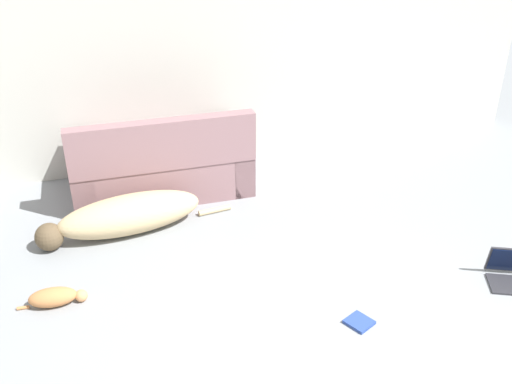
{
  "coord_description": "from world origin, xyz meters",
  "views": [
    {
      "loc": [
        -1.38,
        -1.86,
        2.65
      ],
      "look_at": [
        -0.3,
        1.55,
        0.74
      ],
      "focal_mm": 40.0,
      "sensor_mm": 36.0,
      "label": 1
    }
  ],
  "objects": [
    {
      "name": "wall_back",
      "position": [
        0.0,
        3.77,
        1.27
      ],
      "size": [
        7.16,
        0.06,
        2.54
      ],
      "color": "beige",
      "rests_on": "ground_plane"
    },
    {
      "name": "couch",
      "position": [
        -0.76,
        3.17,
        0.27
      ],
      "size": [
        1.69,
        0.89,
        0.86
      ],
      "rotation": [
        0.0,
        0.0,
        3.13
      ],
      "color": "gray",
      "rests_on": "ground_plane"
    },
    {
      "name": "dog",
      "position": [
        -1.18,
        2.5,
        0.16
      ],
      "size": [
        1.72,
        0.55,
        0.34
      ],
      "rotation": [
        0.0,
        0.0,
        3.26
      ],
      "color": "tan",
      "rests_on": "ground_plane"
    },
    {
      "name": "cat",
      "position": [
        -1.77,
        1.66,
        0.07
      ],
      "size": [
        0.49,
        0.18,
        0.14
      ],
      "rotation": [
        0.0,
        0.0,
        6.21
      ],
      "color": "#BC7A47",
      "rests_on": "ground_plane"
    },
    {
      "name": "laptop_open",
      "position": [
        1.53,
        0.93,
        0.08
      ],
      "size": [
        0.44,
        0.42,
        0.25
      ],
      "rotation": [
        0.0,
        0.0,
        -0.44
      ],
      "color": "#2D2D33",
      "rests_on": "ground_plane"
    },
    {
      "name": "book_blue",
      "position": [
        0.21,
        0.82,
        0.01
      ],
      "size": [
        0.22,
        0.22,
        0.02
      ],
      "rotation": [
        0.0,
        0.0,
        0.45
      ],
      "color": "#28428E",
      "rests_on": "ground_plane"
    }
  ]
}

